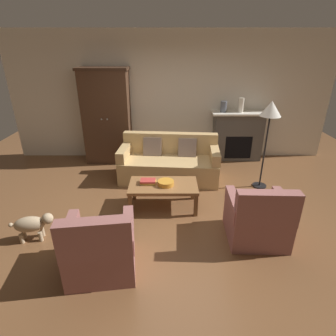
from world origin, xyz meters
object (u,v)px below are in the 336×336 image
at_px(armoire, 108,116).
at_px(floor_lamp, 271,114).
at_px(fireplace, 238,136).
at_px(coffee_table, 164,187).
at_px(fruit_bowl, 166,183).
at_px(mantel_vase_cream, 242,105).
at_px(armchair_near_left, 101,248).
at_px(mantel_vase_slate, 224,107).
at_px(dog, 33,224).
at_px(couch, 170,163).
at_px(armchair_near_right, 258,220).
at_px(book_stack, 149,182).

height_order(armoire, floor_lamp, armoire).
bearing_deg(fireplace, coffee_table, -128.27).
xyz_separation_m(fruit_bowl, floor_lamp, (1.79, 0.75, 0.94)).
bearing_deg(fireplace, mantel_vase_cream, -90.00).
height_order(armoire, coffee_table, armoire).
xyz_separation_m(fireplace, fruit_bowl, (-1.64, -2.16, -0.11)).
distance_m(mantel_vase_cream, armchair_near_left, 4.35).
distance_m(mantel_vase_slate, armchair_near_left, 4.14).
bearing_deg(fireplace, fruit_bowl, -127.24).
bearing_deg(mantel_vase_cream, fruit_bowl, -127.47).
bearing_deg(dog, couch, 46.07).
bearing_deg(armoire, mantel_vase_cream, 1.17).
relative_size(fireplace, armoire, 0.61).
xyz_separation_m(armchair_near_right, dog, (-3.05, -0.01, -0.07)).
bearing_deg(armchair_near_left, mantel_vase_cream, 55.84).
bearing_deg(book_stack, mantel_vase_slate, 53.40).
relative_size(mantel_vase_cream, armchair_near_left, 0.35).
distance_m(fruit_bowl, armchair_near_right, 1.49).
distance_m(armoire, mantel_vase_slate, 2.58).
bearing_deg(mantel_vase_slate, floor_lamp, -69.14).
xyz_separation_m(book_stack, armchair_near_right, (1.53, -0.86, -0.14)).
bearing_deg(book_stack, armchair_near_left, -107.76).
xyz_separation_m(fireplace, couch, (-1.58, -1.03, -0.25)).
bearing_deg(fruit_bowl, book_stack, 168.12).
distance_m(fireplace, armchair_near_right, 2.99).
bearing_deg(dog, fireplace, 40.70).
bearing_deg(dog, armoire, 80.28).
distance_m(mantel_vase_cream, armchair_near_right, 3.11).
distance_m(coffee_table, mantel_vase_cream, 2.85).
distance_m(coffee_table, armchair_near_left, 1.56).
bearing_deg(mantel_vase_cream, floor_lamp, -83.94).
distance_m(armchair_near_left, dog, 1.21).
xyz_separation_m(fireplace, armchair_near_left, (-2.38, -3.53, -0.25)).
bearing_deg(book_stack, fruit_bowl, -11.88).
height_order(fireplace, armchair_near_left, fireplace).
height_order(coffee_table, mantel_vase_cream, mantel_vase_cream).
bearing_deg(fireplace, couch, -146.97).
relative_size(armchair_near_left, floor_lamp, 0.54).
relative_size(armoire, book_stack, 8.07).
height_order(fireplace, mantel_vase_slate, mantel_vase_slate).
distance_m(fireplace, book_stack, 2.85).
relative_size(armoire, fruit_bowl, 7.89).
bearing_deg(dog, book_stack, 29.69).
bearing_deg(book_stack, couch, 72.16).
distance_m(armoire, coffee_table, 2.50).
bearing_deg(book_stack, dog, -150.31).
xyz_separation_m(fireplace, book_stack, (-1.92, -2.10, -0.12)).
bearing_deg(floor_lamp, mantel_vase_cream, 96.06).
relative_size(armoire, coffee_table, 1.87).
bearing_deg(armchair_near_left, armchair_near_right, 16.08).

